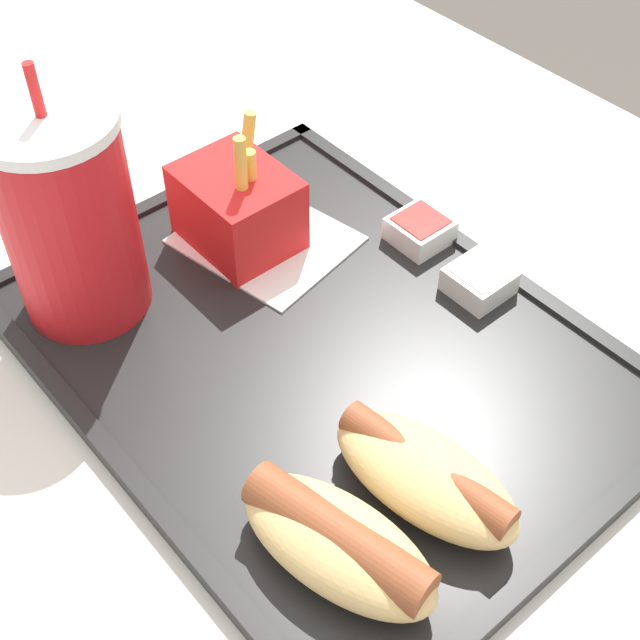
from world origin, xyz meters
The scene contains 9 objects.
dining_table centered at (0.00, 0.00, 0.39)m, with size 1.47×0.87×0.78m.
food_tray centered at (0.02, -0.02, 0.78)m, with size 0.42×0.32×0.01m.
paper_napkin centered at (0.13, -0.06, 0.79)m, with size 0.14×0.12×0.00m.
soda_cup centered at (0.16, 0.07, 0.86)m, with size 0.09×0.09×0.19m.
hot_dog_far centered at (-0.11, 0.08, 0.81)m, with size 0.13×0.08×0.04m.
hot_dog_near centered at (-0.11, 0.01, 0.81)m, with size 0.13×0.07×0.04m.
fries_carton centered at (0.15, -0.05, 0.82)m, with size 0.09×0.07×0.10m.
sauce_cup_mayo centered at (-0.01, -0.14, 0.80)m, with size 0.04×0.04×0.02m.
sauce_cup_ketchup centered at (0.06, -0.15, 0.80)m, with size 0.04×0.04×0.02m.
Camera 1 is at (-0.29, 0.24, 1.24)m, focal length 50.00 mm.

